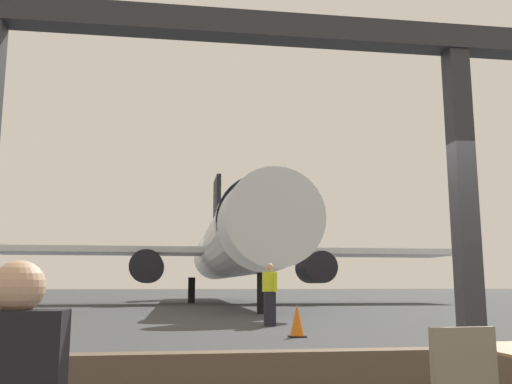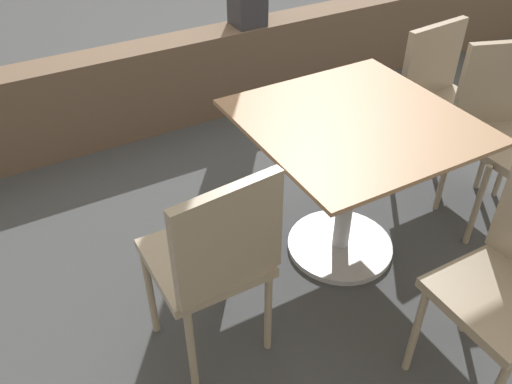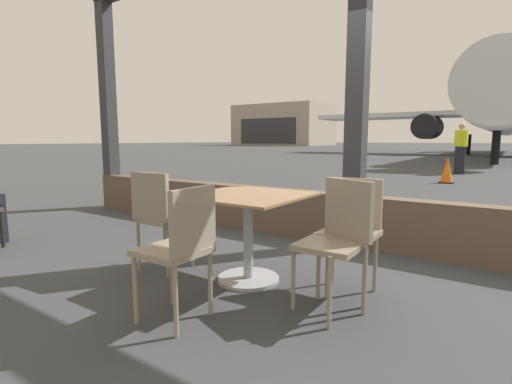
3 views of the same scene
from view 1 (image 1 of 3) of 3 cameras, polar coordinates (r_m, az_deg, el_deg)
The scene contains 5 objects.
ground_plane at distance 45.05m, azimuth -4.72°, elevation -10.86°, with size 220.00×220.00×0.00m, color #383A3D.
window_frame at distance 5.66m, azimuth 20.78°, elevation -6.72°, with size 8.97×0.24×3.68m.
airplane at distance 34.58m, azimuth -2.43°, elevation -5.58°, with size 28.43×31.45×10.36m.
ground_crew_worker at distance 15.93m, azimuth 1.41°, elevation -10.30°, with size 0.40×0.49×1.74m.
traffic_cone at distance 12.71m, azimuth 4.21°, elevation -13.00°, with size 0.36×0.36×0.72m.
Camera 1 is at (-2.72, -4.96, 1.14)m, focal length 39.21 mm.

